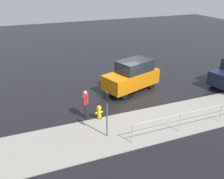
# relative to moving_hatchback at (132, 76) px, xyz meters

# --- Properties ---
(ground_plane) EXTENTS (60.00, 60.00, 0.00)m
(ground_plane) POSITION_rel_moving_hatchback_xyz_m (0.46, 0.25, -1.03)
(ground_plane) COLOR black
(kerb_strip) EXTENTS (24.00, 3.20, 0.04)m
(kerb_strip) POSITION_rel_moving_hatchback_xyz_m (0.46, 4.45, -1.01)
(kerb_strip) COLOR gray
(kerb_strip) RESTS_ON ground
(moving_hatchback) EXTENTS (4.24, 2.84, 2.06)m
(moving_hatchback) POSITION_rel_moving_hatchback_xyz_m (0.00, 0.00, 0.00)
(moving_hatchback) COLOR orange
(moving_hatchback) RESTS_ON ground
(fire_hydrant) EXTENTS (0.42, 0.31, 0.80)m
(fire_hydrant) POSITION_rel_moving_hatchback_xyz_m (3.37, 2.86, -0.63)
(fire_hydrant) COLOR gold
(fire_hydrant) RESTS_ON ground
(pedestrian) EXTENTS (0.39, 0.50, 1.62)m
(pedestrian) POSITION_rel_moving_hatchback_xyz_m (4.00, 2.48, -0.07)
(pedestrian) COLOR #B2262D
(pedestrian) RESTS_ON ground
(metal_railing) EXTENTS (7.86, 0.04, 1.05)m
(metal_railing) POSITION_rel_moving_hatchback_xyz_m (-1.24, 5.55, -0.29)
(metal_railing) COLOR #B7BABF
(metal_railing) RESTS_ON ground
(sign_post) EXTENTS (0.07, 0.44, 2.40)m
(sign_post) POSITION_rel_moving_hatchback_xyz_m (3.57, 4.61, 0.55)
(sign_post) COLOR #4C4C51
(sign_post) RESTS_ON ground
(puddle_patch) EXTENTS (2.51, 2.51, 0.01)m
(puddle_patch) POSITION_rel_moving_hatchback_xyz_m (1.23, 0.17, -1.02)
(puddle_patch) COLOR black
(puddle_patch) RESTS_ON ground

